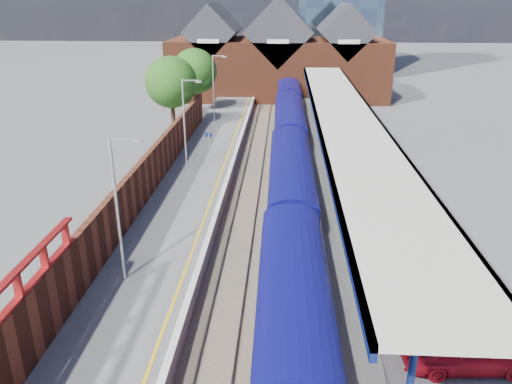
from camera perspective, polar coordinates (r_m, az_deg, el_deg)
ground at (r=46.38m, az=1.93°, el=4.42°), size 240.00×240.00×0.00m
ballast_bed at (r=36.93m, az=1.54°, el=-0.09°), size 6.00×76.00×0.06m
rails at (r=36.89m, az=1.54°, el=0.04°), size 4.51×76.00×0.14m
left_platform at (r=37.31m, az=-6.93°, el=0.76°), size 5.00×76.00×1.00m
right_platform at (r=37.09m, az=10.85°, el=0.40°), size 6.00×76.00×1.00m
coping_left at (r=36.79m, az=-3.36°, el=1.46°), size 0.30×76.00×0.05m
coping_right at (r=36.62m, az=6.49°, el=1.26°), size 0.30×76.00×0.05m
yellow_line at (r=36.87m, az=-4.28°, el=1.45°), size 0.14×76.00×0.01m
train at (r=42.03m, az=3.88°, el=5.59°), size 2.98×65.93×3.45m
canopy at (r=37.50m, az=10.21°, el=8.28°), size 4.50×52.00×4.48m
lamp_post_b at (r=23.26m, az=-15.35°, el=-1.06°), size 1.48×0.18×7.00m
lamp_post_c at (r=38.04m, az=-8.01°, el=8.20°), size 1.48×0.18×7.00m
lamp_post_d at (r=53.53m, az=-4.75°, el=12.16°), size 1.48×0.18×7.00m
platform_sign at (r=40.29m, az=-5.40°, el=5.68°), size 0.55×0.08×2.50m
brick_wall at (r=31.35m, az=-13.77°, el=0.00°), size 0.35×50.00×3.86m
station_building at (r=72.79m, az=2.57°, el=15.04°), size 30.00×12.12×13.78m
tree_near at (r=52.15m, az=-9.53°, el=12.10°), size 5.20×5.20×8.10m
tree_far at (r=59.71m, az=-6.91°, el=13.40°), size 5.20×5.20×8.10m
parked_car_red at (r=20.28m, az=22.76°, el=-16.17°), size 4.65×2.15×1.54m
parked_car_silver at (r=32.69m, az=13.37°, el=-0.48°), size 4.49×2.48×1.40m
parked_car_dark at (r=31.10m, az=13.98°, el=-1.87°), size 4.43×2.33×1.23m
parked_car_blue at (r=25.81m, az=19.97°, el=-7.68°), size 4.67×3.65×1.18m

